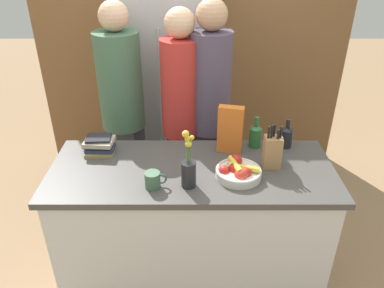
# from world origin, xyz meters

# --- Properties ---
(ground_plane) EXTENTS (14.00, 14.00, 0.00)m
(ground_plane) POSITION_xyz_m (0.00, 0.00, 0.00)
(ground_plane) COLOR #A37F5B
(kitchen_island) EXTENTS (1.74, 0.70, 0.94)m
(kitchen_island) POSITION_xyz_m (0.00, 0.00, 0.47)
(kitchen_island) COLOR silver
(kitchen_island) RESTS_ON ground_plane
(back_wall_wood) EXTENTS (2.94, 0.12, 2.60)m
(back_wall_wood) POSITION_xyz_m (0.00, 1.66, 1.30)
(back_wall_wood) COLOR brown
(back_wall_wood) RESTS_ON ground_plane
(refrigerator) EXTENTS (0.81, 0.63, 1.89)m
(refrigerator) POSITION_xyz_m (-0.20, 1.30, 0.94)
(refrigerator) COLOR #B7B7BC
(refrigerator) RESTS_ON ground_plane
(fruit_bowl) EXTENTS (0.27, 0.27, 0.10)m
(fruit_bowl) POSITION_xyz_m (0.27, -0.09, 0.98)
(fruit_bowl) COLOR silver
(fruit_bowl) RESTS_ON kitchen_island
(knife_block) EXTENTS (0.10, 0.09, 0.29)m
(knife_block) POSITION_xyz_m (0.48, 0.02, 1.05)
(knife_block) COLOR #A87A4C
(knife_block) RESTS_ON kitchen_island
(flower_vase) EXTENTS (0.08, 0.08, 0.35)m
(flower_vase) POSITION_xyz_m (-0.02, -0.18, 1.05)
(flower_vase) COLOR #232328
(flower_vase) RESTS_ON kitchen_island
(cereal_box) EXTENTS (0.17, 0.10, 0.32)m
(cereal_box) POSITION_xyz_m (0.24, 0.21, 1.10)
(cereal_box) COLOR orange
(cereal_box) RESTS_ON kitchen_island
(coffee_mug) EXTENTS (0.13, 0.09, 0.10)m
(coffee_mug) POSITION_xyz_m (-0.22, -0.19, 0.99)
(coffee_mug) COLOR #42664C
(coffee_mug) RESTS_ON kitchen_island
(book_stack) EXTENTS (0.19, 0.16, 0.11)m
(book_stack) POSITION_xyz_m (-0.60, 0.19, 0.99)
(book_stack) COLOR #99844C
(book_stack) RESTS_ON kitchen_island
(bottle_oil) EXTENTS (0.08, 0.08, 0.20)m
(bottle_oil) POSITION_xyz_m (0.63, 0.26, 1.02)
(bottle_oil) COLOR black
(bottle_oil) RESTS_ON kitchen_island
(bottle_vinegar) EXTENTS (0.08, 0.08, 0.21)m
(bottle_vinegar) POSITION_xyz_m (0.42, 0.27, 1.02)
(bottle_vinegar) COLOR #286633
(bottle_vinegar) RESTS_ON kitchen_island
(person_at_sink) EXTENTS (0.33, 0.33, 1.80)m
(person_at_sink) POSITION_xyz_m (-0.53, 0.72, 1.02)
(person_at_sink) COLOR #383842
(person_at_sink) RESTS_ON ground_plane
(person_in_blue) EXTENTS (0.28, 0.28, 1.78)m
(person_in_blue) POSITION_xyz_m (-0.08, 0.62, 1.02)
(person_in_blue) COLOR #383842
(person_in_blue) RESTS_ON ground_plane
(person_in_red_tee) EXTENTS (0.30, 0.30, 1.83)m
(person_in_red_tee) POSITION_xyz_m (0.13, 0.63, 1.05)
(person_in_red_tee) COLOR #383842
(person_in_red_tee) RESTS_ON ground_plane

